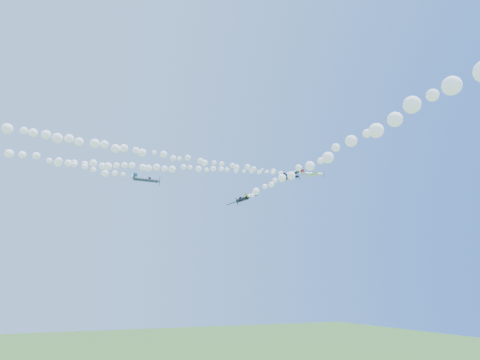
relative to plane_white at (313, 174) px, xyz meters
name	(u,v)px	position (x,y,z in m)	size (l,w,h in m)	color
plane_white	(313,174)	(0.00, 0.00, 0.00)	(7.21, 7.62, 2.16)	white
smoke_trail_white	(186,168)	(-35.29, 8.31, -0.30)	(66.47, 17.66, 3.03)	white
plane_navy	(290,176)	(-11.30, -6.37, -3.46)	(6.34, 6.63, 1.69)	#0B1233
smoke_trail_navy	(149,152)	(-48.85, -10.78, -3.67)	(71.39, 10.40, 2.52)	white
plane_grey	(147,180)	(-45.70, 7.47, -4.90)	(8.05, 8.30, 2.75)	#353F4D
plane_black	(242,199)	(-29.85, -17.25, -13.70)	(6.57, 6.75, 2.70)	black
smoke_trail_black	(371,131)	(-31.41, -58.75, -13.97)	(5.31, 79.05, 2.75)	white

